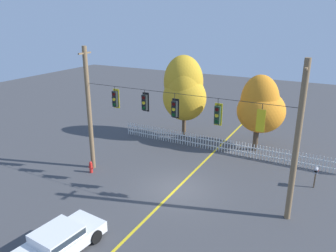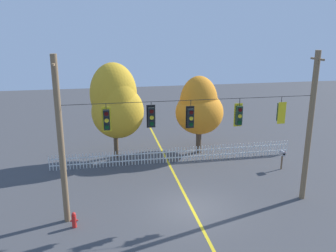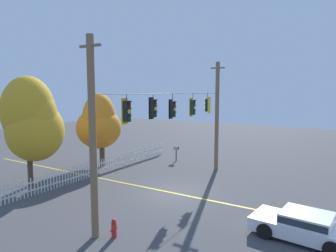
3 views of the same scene
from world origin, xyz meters
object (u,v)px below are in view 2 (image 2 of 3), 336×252
traffic_signal_northbound_primary (281,112)px  traffic_signal_southbound_primary (151,117)px  fire_hydrant (74,220)px  traffic_signal_westbound_side (107,120)px  traffic_signal_northbound_secondary (239,115)px  autumn_maple_mid (199,109)px  traffic_signal_eastbound_side (191,118)px  autumn_maple_near_fence (116,103)px  roadside_mailbox (282,154)px

traffic_signal_northbound_primary → traffic_signal_southbound_primary: bearing=179.8°
traffic_signal_southbound_primary → fire_hydrant: bearing=-169.9°
traffic_signal_westbound_side → fire_hydrant: (-1.80, -0.70, -4.77)m
traffic_signal_northbound_secondary → traffic_signal_southbound_primary: bearing=-180.0°
traffic_signal_northbound_secondary → traffic_signal_northbound_primary: same height
traffic_signal_northbound_secondary → autumn_maple_mid: 8.91m
autumn_maple_mid → fire_hydrant: bearing=-133.2°
traffic_signal_northbound_primary → autumn_maple_mid: (-1.91, 8.76, -1.72)m
traffic_signal_eastbound_side → traffic_signal_southbound_primary: bearing=180.0°
traffic_signal_eastbound_side → traffic_signal_northbound_secondary: (2.55, 0.00, -0.00)m
traffic_signal_southbound_primary → autumn_maple_mid: traffic_signal_southbound_primary is taller
traffic_signal_westbound_side → traffic_signal_northbound_secondary: bearing=0.0°
traffic_signal_southbound_primary → autumn_maple_mid: (4.92, 8.74, -1.80)m
traffic_signal_westbound_side → traffic_signal_southbound_primary: bearing=-0.0°
traffic_signal_westbound_side → traffic_signal_eastbound_side: 4.14m
traffic_signal_northbound_primary → fire_hydrant: 11.80m
autumn_maple_near_fence → traffic_signal_northbound_secondary: bearing=-54.7°
autumn_maple_mid → autumn_maple_near_fence: bearing=-175.9°
traffic_signal_westbound_side → autumn_maple_mid: 11.38m
traffic_signal_southbound_primary → traffic_signal_northbound_secondary: same height
traffic_signal_eastbound_side → fire_hydrant: size_ratio=1.82×
autumn_maple_mid → roadside_mailbox: bearing=-45.0°
traffic_signal_eastbound_side → traffic_signal_westbound_side: bearing=180.0°
traffic_signal_northbound_secondary → autumn_maple_near_fence: bearing=125.3°
traffic_signal_northbound_secondary → fire_hydrant: bearing=-175.3°
traffic_signal_eastbound_side → fire_hydrant: traffic_signal_eastbound_side is taller
traffic_signal_southbound_primary → traffic_signal_northbound_primary: size_ratio=0.94×
traffic_signal_westbound_side → traffic_signal_northbound_secondary: 6.69m
traffic_signal_westbound_side → traffic_signal_northbound_primary: bearing=-0.1°
traffic_signal_northbound_primary → autumn_maple_near_fence: size_ratio=0.20×
traffic_signal_eastbound_side → traffic_signal_northbound_secondary: 2.55m
traffic_signal_southbound_primary → roadside_mailbox: bearing=23.4°
fire_hydrant → roadside_mailbox: size_ratio=0.61×
roadside_mailbox → autumn_maple_near_fence: bearing=159.1°
traffic_signal_northbound_primary → traffic_signal_northbound_secondary: bearing=179.5°
traffic_signal_northbound_secondary → traffic_signal_westbound_side: bearing=-180.0°
autumn_maple_near_fence → fire_hydrant: autumn_maple_near_fence is taller
autumn_maple_mid → traffic_signal_southbound_primary: bearing=-119.4°
traffic_signal_northbound_secondary → autumn_maple_mid: traffic_signal_northbound_secondary is taller
traffic_signal_westbound_side → traffic_signal_eastbound_side: same height
traffic_signal_eastbound_side → autumn_maple_mid: (2.94, 8.74, -1.67)m
traffic_signal_eastbound_side → roadside_mailbox: (7.56, 4.12, -3.99)m
traffic_signal_northbound_primary → fire_hydrant: (-10.79, -0.68, -4.73)m
fire_hydrant → traffic_signal_northbound_primary: bearing=3.6°
traffic_signal_northbound_primary → roadside_mailbox: size_ratio=1.07×
traffic_signal_northbound_secondary → autumn_maple_near_fence: size_ratio=0.21×
traffic_signal_westbound_side → traffic_signal_northbound_primary: same height
autumn_maple_near_fence → roadside_mailbox: autumn_maple_near_fence is taller
traffic_signal_eastbound_side → roadside_mailbox: traffic_signal_eastbound_side is taller
fire_hydrant → roadside_mailbox: 14.35m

